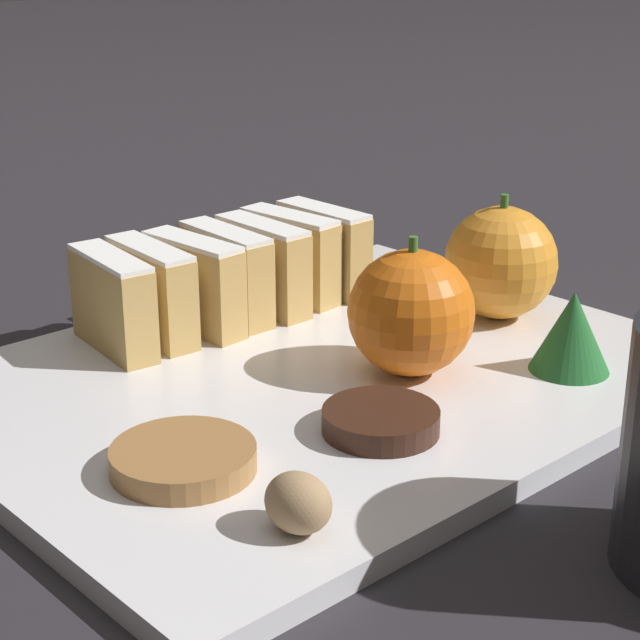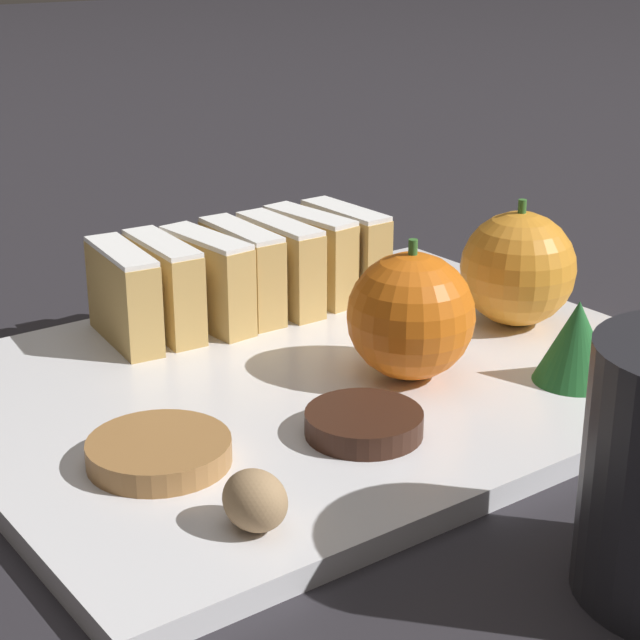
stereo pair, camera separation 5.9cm
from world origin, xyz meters
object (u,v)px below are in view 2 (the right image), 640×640
orange_near (518,269)px  walnut (255,500)px  chocolate_cookie (364,423)px  orange_far (411,316)px

orange_near → walnut: orange_near is taller
orange_near → chocolate_cookie: orange_near is taller
orange_near → chocolate_cookie: (0.07, -0.17, -0.03)m
orange_far → walnut: size_ratio=2.52×
orange_near → orange_far: same height
walnut → chocolate_cookie: walnut is taller
orange_far → orange_near: bearing=102.4°
orange_near → chocolate_cookie: 0.19m
orange_far → walnut: bearing=-62.0°
walnut → chocolate_cookie: size_ratio=0.53×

